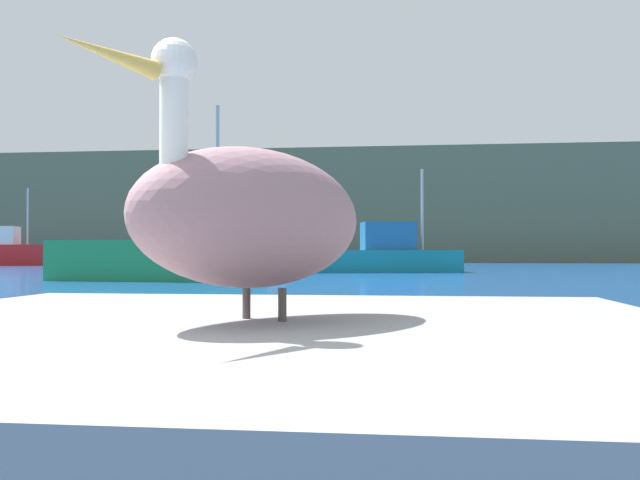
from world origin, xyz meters
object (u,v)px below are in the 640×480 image
Objects in this scene: fishing_boat_green at (160,251)px; fishing_boat_red at (1,251)px; pelican at (252,215)px; fishing_boat_teal at (374,256)px; fishing_boat_white at (235,253)px.

fishing_boat_red is at bearing 134.93° from fishing_boat_green.
fishing_boat_teal is at bearing -147.23° from pelican.
fishing_boat_teal reaches higher than fishing_boat_white.
fishing_boat_red is 0.75× the size of fishing_boat_white.
pelican is at bearing -100.06° from fishing_boat_teal.
fishing_boat_green is at bearing -135.27° from fishing_boat_teal.
fishing_boat_white is at bearing 121.16° from fishing_boat_teal.
fishing_boat_white reaches higher than pelican.
fishing_boat_white is (16.16, -2.38, -0.11)m from fishing_boat_red.
pelican is 0.22× the size of fishing_boat_red.
fishing_boat_teal is at bearing 60.36° from fishing_boat_green.
fishing_boat_red is (-25.48, 40.09, -0.09)m from pelican.
pelican is 0.16× the size of fishing_boat_white.
fishing_boat_green reaches higher than fishing_boat_teal.
fishing_boat_red is 16.33m from fishing_boat_white.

